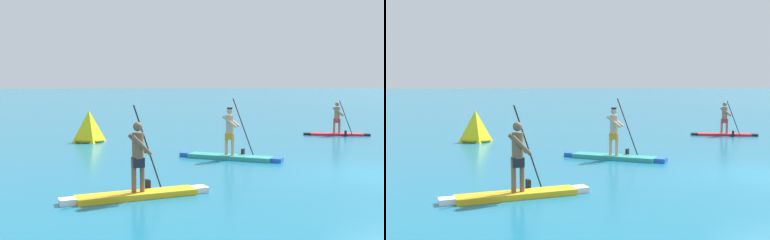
# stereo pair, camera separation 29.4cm
# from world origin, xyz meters

# --- Properties ---
(ground) EXTENTS (440.00, 440.00, 0.00)m
(ground) POSITION_xyz_m (0.00, 0.00, 0.00)
(ground) COLOR #196B8C
(paddleboarder_near_left) EXTENTS (3.42, 1.03, 2.08)m
(paddleboarder_near_left) POSITION_xyz_m (-7.06, -0.97, 0.34)
(paddleboarder_near_left) COLOR yellow
(paddleboarder_near_left) RESTS_ON ground
(paddleboarder_mid_center) EXTENTS (3.10, 2.47, 2.05)m
(paddleboarder_mid_center) POSITION_xyz_m (-3.30, 3.69, 0.31)
(paddleboarder_mid_center) COLOR teal
(paddleboarder_mid_center) RESTS_ON ground
(paddleboarder_far_right) EXTENTS (3.08, 1.59, 1.76)m
(paddleboarder_far_right) POSITION_xyz_m (4.17, 9.41, 0.33)
(paddleboarder_far_right) COLOR red
(paddleboarder_far_right) RESTS_ON ground
(race_marker_buoy) EXTENTS (1.30, 1.30, 1.38)m
(race_marker_buoy) POSITION_xyz_m (-7.77, 9.73, 0.62)
(race_marker_buoy) COLOR yellow
(race_marker_buoy) RESTS_ON ground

